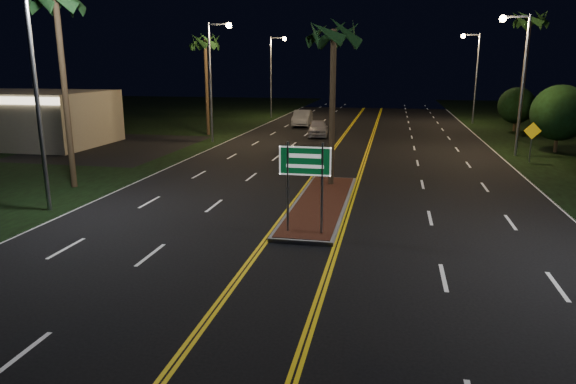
% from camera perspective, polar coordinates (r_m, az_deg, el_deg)
% --- Properties ---
extents(ground, '(120.00, 120.00, 0.00)m').
position_cam_1_polar(ground, '(15.63, 0.08, -8.17)').
color(ground, black).
rests_on(ground, ground).
extents(grass_left, '(40.00, 110.00, 0.01)m').
position_cam_1_polar(grass_left, '(51.49, -28.41, 5.69)').
color(grass_left, black).
rests_on(grass_left, ground).
extents(median_island, '(2.25, 10.25, 0.17)m').
position_cam_1_polar(median_island, '(22.16, 3.68, -1.28)').
color(median_island, gray).
rests_on(median_island, ground).
extents(highway_sign, '(1.80, 0.08, 3.20)m').
position_cam_1_polar(highway_sign, '(17.58, 1.89, 2.51)').
color(highway_sign, gray).
rests_on(highway_sign, ground).
extents(commercial_building, '(15.00, 8.12, 4.00)m').
position_cam_1_polar(commercial_building, '(44.91, -28.79, 7.26)').
color(commercial_building, tan).
rests_on(commercial_building, ground).
extents(streetlight_left_near, '(1.91, 0.44, 9.00)m').
position_cam_1_polar(streetlight_left_near, '(22.65, -25.62, 12.03)').
color(streetlight_left_near, gray).
rests_on(streetlight_left_near, ground).
extents(streetlight_left_mid, '(1.91, 0.44, 9.00)m').
position_cam_1_polar(streetlight_left_mid, '(40.51, -8.14, 13.45)').
color(streetlight_left_mid, gray).
rests_on(streetlight_left_mid, ground).
extents(streetlight_left_far, '(1.91, 0.44, 9.00)m').
position_cam_1_polar(streetlight_left_far, '(59.74, -1.56, 13.68)').
color(streetlight_left_far, gray).
rests_on(streetlight_left_far, ground).
extents(streetlight_right_mid, '(1.91, 0.44, 9.00)m').
position_cam_1_polar(streetlight_right_mid, '(37.01, 24.20, 12.38)').
color(streetlight_right_mid, gray).
rests_on(streetlight_right_mid, ground).
extents(streetlight_right_far, '(1.91, 0.44, 9.00)m').
position_cam_1_polar(streetlight_right_far, '(56.73, 19.89, 12.87)').
color(streetlight_right_far, gray).
rests_on(streetlight_right_far, ground).
extents(palm_median, '(2.40, 2.40, 8.30)m').
position_cam_1_polar(palm_median, '(24.90, 5.11, 17.07)').
color(palm_median, '#382819').
rests_on(palm_median, ground).
extents(palm_left_near, '(2.40, 2.40, 9.80)m').
position_cam_1_polar(palm_left_near, '(27.15, -24.41, 18.66)').
color(palm_left_near, '#382819').
rests_on(palm_left_near, ground).
extents(palm_left_far, '(2.40, 2.40, 8.80)m').
position_cam_1_polar(palm_left_far, '(45.05, -9.21, 16.11)').
color(palm_left_far, '#382819').
rests_on(palm_left_far, ground).
extents(palm_right_far, '(2.40, 2.40, 10.30)m').
position_cam_1_polar(palm_right_far, '(45.41, 25.26, 16.76)').
color(palm_right_far, '#382819').
rests_on(palm_right_far, ground).
extents(shrub_mid, '(3.78, 3.78, 4.62)m').
position_cam_1_polar(shrub_mid, '(39.91, 27.96, 7.78)').
color(shrub_mid, '#382819').
rests_on(shrub_mid, ground).
extents(shrub_far, '(3.24, 3.24, 3.96)m').
position_cam_1_polar(shrub_far, '(51.49, 24.05, 8.77)').
color(shrub_far, '#382819').
rests_on(shrub_far, ground).
extents(car_near, '(2.69, 5.15, 1.64)m').
position_cam_1_polar(car_near, '(43.88, 3.34, 7.26)').
color(car_near, '#B8B6BD').
rests_on(car_near, ground).
extents(car_far, '(2.64, 5.53, 1.80)m').
position_cam_1_polar(car_far, '(51.59, 1.59, 8.36)').
color(car_far, silver).
rests_on(car_far, ground).
extents(warning_sign, '(1.04, 0.09, 2.48)m').
position_cam_1_polar(warning_sign, '(35.13, 25.47, 5.59)').
color(warning_sign, gray).
rests_on(warning_sign, ground).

